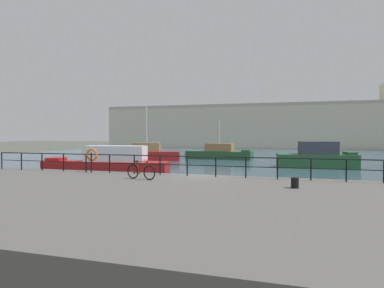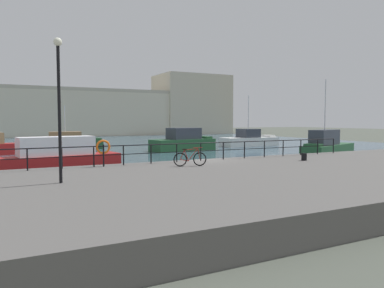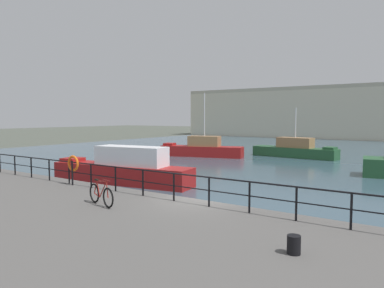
{
  "view_description": "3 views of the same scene",
  "coord_description": "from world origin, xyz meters",
  "views": [
    {
      "loc": [
        5.07,
        -18.19,
        3.23
      ],
      "look_at": [
        -1.36,
        2.81,
        2.61
      ],
      "focal_mm": 32.0,
      "sensor_mm": 36.0,
      "label": 1
    },
    {
      "loc": [
        -10.99,
        -19.99,
        3.41
      ],
      "look_at": [
        -0.4,
        0.67,
        1.91
      ],
      "focal_mm": 34.66,
      "sensor_mm": 36.0,
      "label": 2
    },
    {
      "loc": [
        7.69,
        -11.57,
        4.19
      ],
      "look_at": [
        -0.78,
        0.82,
        3.06
      ],
      "focal_mm": 33.84,
      "sensor_mm": 36.0,
      "label": 3
    }
  ],
  "objects": [
    {
      "name": "quay_railing",
      "position": [
        -1.33,
        -0.75,
        1.74
      ],
      "size": [
        23.65,
        0.07,
        1.08
      ],
      "color": "black",
      "rests_on": "quay_promenade"
    },
    {
      "name": "mooring_bollard",
      "position": [
        5.01,
        -3.46,
        1.22
      ],
      "size": [
        0.32,
        0.32,
        0.44
      ],
      "primitive_type": "cylinder",
      "color": "black",
      "rests_on": "quay_promenade"
    },
    {
      "name": "water_basin",
      "position": [
        0.0,
        30.2,
        0.01
      ],
      "size": [
        80.0,
        60.0,
        0.01
      ],
      "primitive_type": "cube",
      "color": "#385160",
      "rests_on": "ground_plane"
    },
    {
      "name": "moored_cabin_cruiser",
      "position": [
        7.01,
        17.26,
        1.0
      ],
      "size": [
        7.7,
        3.75,
        2.53
      ],
      "rotation": [
        0.0,
        0.0,
        0.16
      ],
      "color": "#23512D",
      "rests_on": "water_basin"
    },
    {
      "name": "moored_green_narrowboat",
      "position": [
        -4.51,
        25.18,
        0.79
      ],
      "size": [
        8.81,
        2.65,
        5.11
      ],
      "rotation": [
        0.0,
        0.0,
        -0.08
      ],
      "color": "#23512D",
      "rests_on": "water_basin"
    },
    {
      "name": "moored_small_launch",
      "position": [
        -12.89,
        20.39,
        0.83
      ],
      "size": [
        8.88,
        4.06,
        6.65
      ],
      "rotation": [
        0.0,
        0.0,
        3.41
      ],
      "color": "maroon",
      "rests_on": "water_basin"
    },
    {
      "name": "moored_blue_motorboat",
      "position": [
        -8.58,
        4.6,
        0.94
      ],
      "size": [
        9.75,
        3.25,
        2.36
      ],
      "rotation": [
        0.0,
        0.0,
        3.29
      ],
      "color": "maroon",
      "rests_on": "water_basin"
    },
    {
      "name": "life_ring_stand",
      "position": [
        -6.36,
        -0.86,
        1.98
      ],
      "size": [
        0.75,
        0.16,
        1.4
      ],
      "color": "black",
      "rests_on": "quay_promenade"
    },
    {
      "name": "quay_promenade",
      "position": [
        0.0,
        -6.5,
        0.5
      ],
      "size": [
        56.0,
        13.0,
        1.0
      ],
      "primitive_type": "cube",
      "color": "#565451",
      "rests_on": "ground_plane"
    },
    {
      "name": "harbor_building",
      "position": [
        8.27,
        63.04,
        5.37
      ],
      "size": [
        79.81,
        12.07,
        14.43
      ],
      "color": "beige",
      "rests_on": "ground_plane"
    },
    {
      "name": "parked_bicycle",
      "position": [
        -2.29,
        -2.79,
        1.39
      ],
      "size": [
        1.73,
        0.49,
        0.98
      ],
      "rotation": [
        0.0,
        0.0,
        -0.25
      ],
      "color": "black",
      "rests_on": "quay_promenade"
    },
    {
      "name": "ground_plane",
      "position": [
        0.0,
        0.0,
        0.0
      ],
      "size": [
        240.0,
        240.0,
        0.0
      ],
      "primitive_type": "plane",
      "color": "#4C5147"
    }
  ]
}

